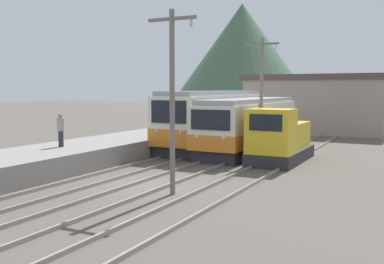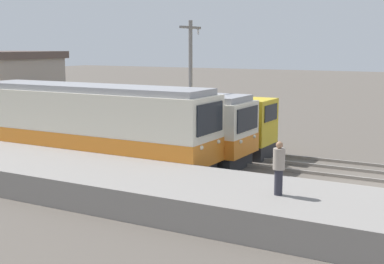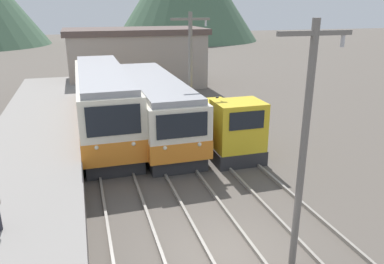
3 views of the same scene
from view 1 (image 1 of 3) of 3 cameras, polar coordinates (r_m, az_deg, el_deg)
The scene contains 13 objects.
ground_plane at distance 19.11m, azimuth -5.32°, elevation -6.66°, with size 200.00×200.00×0.00m, color #564F47.
platform_left at distance 22.95m, azimuth -18.64°, elevation -3.56°, with size 4.50×54.00×1.04m, color gray.
track_left at distance 20.59m, azimuth -11.47°, elevation -5.67°, with size 1.54×60.00×0.14m.
track_center at distance 19.00m, azimuth -4.81°, elevation -6.52°, with size 1.54×60.00×0.14m.
track_right at distance 17.62m, azimuth 3.56°, elevation -7.46°, with size 1.54×60.00×0.14m.
commuter_train_left at distance 30.92m, azimuth 2.95°, elevation 1.37°, with size 2.84×12.83×3.88m.
commuter_train_center at distance 29.09m, azimuth 7.27°, elevation 0.67°, with size 2.84×12.05×3.40m.
shunting_locomotive at distance 25.00m, azimuth 11.08°, elevation -1.06°, with size 2.40×5.78×3.00m.
catenary_mast_near at distance 16.88m, azimuth -2.51°, elevation 4.72°, with size 2.00×0.20×6.94m.
catenary_mast_mid at distance 26.47m, azimuth 8.82°, elevation 4.94°, with size 2.00×0.20×6.94m.
person_on_platform at distance 24.03m, azimuth -16.33°, elevation 0.39°, with size 0.38×0.38×1.71m.
station_building at distance 42.66m, azimuth 15.47°, elevation 3.49°, with size 12.60×6.30×5.30m.
mountain_backdrop at distance 90.61m, azimuth 19.98°, elevation 9.72°, with size 75.27×31.53×22.98m.
Camera 1 is at (10.08, -15.74, 4.02)m, focal length 42.00 mm.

